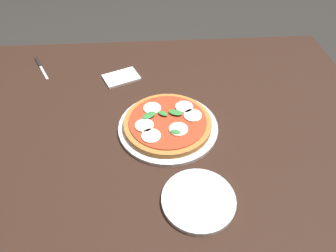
% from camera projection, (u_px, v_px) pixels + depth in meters
% --- Properties ---
extents(ground_plane, '(6.00, 6.00, 0.00)m').
position_uv_depth(ground_plane, '(158.00, 229.00, 1.55)').
color(ground_plane, '#2D2B28').
extents(dining_table, '(1.52, 1.04, 0.76)m').
position_uv_depth(dining_table, '(153.00, 138.00, 1.08)').
color(dining_table, black).
rests_on(dining_table, ground_plane).
extents(serving_tray, '(0.32, 0.32, 0.01)m').
position_uv_depth(serving_tray, '(168.00, 127.00, 0.99)').
color(serving_tray, silver).
rests_on(serving_tray, dining_table).
extents(pizza, '(0.28, 0.28, 0.03)m').
position_uv_depth(pizza, '(168.00, 123.00, 0.97)').
color(pizza, '#B27033').
rests_on(pizza, serving_tray).
extents(plate_white, '(0.19, 0.19, 0.01)m').
position_uv_depth(plate_white, '(198.00, 200.00, 0.79)').
color(plate_white, white).
rests_on(plate_white, dining_table).
extents(napkin, '(0.15, 0.13, 0.01)m').
position_uv_depth(napkin, '(121.00, 77.00, 1.18)').
color(napkin, white).
rests_on(napkin, dining_table).
extents(knife, '(0.09, 0.16, 0.01)m').
position_uv_depth(knife, '(40.00, 65.00, 1.25)').
color(knife, black).
rests_on(knife, dining_table).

